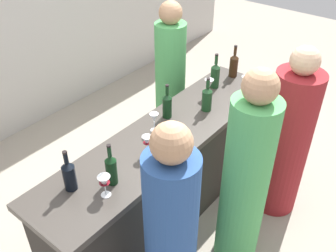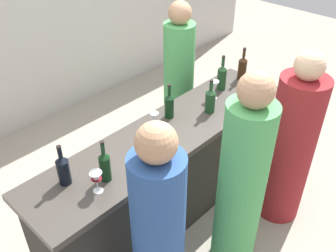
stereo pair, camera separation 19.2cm
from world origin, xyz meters
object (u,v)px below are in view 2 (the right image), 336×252
wine_bottle_center_dark_green (169,105)px  wine_glass_near_left (252,84)px  wine_bottle_rightmost_olive_green (222,77)px  wine_bottle_far_right_amber_brown (242,67)px  wine_glass_near_center (96,179)px  person_left_guest (290,147)px  person_server_behind (179,85)px  wine_bottle_second_right_olive_green (210,100)px  wine_bottle_second_left_dark_green (105,165)px  wine_glass_far_left (214,86)px  wine_glass_far_center (154,118)px  person_center_guest (158,241)px  person_right_guest (241,186)px  wine_glass_near_right (144,141)px  wine_bottle_leftmost_near_black (63,169)px

wine_bottle_center_dark_green → wine_glass_near_left: 0.81m
wine_bottle_rightmost_olive_green → wine_bottle_far_right_amber_brown: wine_bottle_rightmost_olive_green is taller
wine_glass_near_center → person_left_guest: size_ratio=0.10×
person_server_behind → wine_bottle_second_right_olive_green: bearing=-23.0°
wine_glass_near_left → person_server_behind: person_server_behind is taller
wine_bottle_second_right_olive_green → person_server_behind: bearing=61.4°
wine_bottle_far_right_amber_brown → person_left_guest: bearing=-115.8°
wine_bottle_center_dark_green → person_left_guest: (0.57, -0.81, -0.31)m
wine_bottle_center_dark_green → wine_bottle_rightmost_olive_green: 0.65m
wine_bottle_center_dark_green → wine_bottle_second_left_dark_green: bearing=-165.9°
person_left_guest → wine_glass_far_left: bearing=27.5°
wine_bottle_rightmost_olive_green → person_left_guest: person_left_guest is taller
wine_glass_far_center → person_center_guest: 0.95m
wine_bottle_second_right_olive_green → wine_bottle_center_dark_green: bearing=146.8°
wine_bottle_center_dark_green → wine_bottle_rightmost_olive_green: wine_bottle_rightmost_olive_green is taller
wine_bottle_second_right_olive_green → wine_glass_near_left: bearing=-10.5°
wine_glass_far_left → person_right_guest: 0.98m
wine_bottle_center_dark_green → wine_bottle_second_right_olive_green: bearing=-33.2°
wine_bottle_center_dark_green → wine_glass_far_center: 0.21m
wine_bottle_center_dark_green → wine_glass_near_right: wine_bottle_center_dark_green is taller
wine_glass_near_right → wine_bottle_leftmost_near_black: bearing=164.5°
person_right_guest → person_server_behind: bearing=-43.9°
person_left_guest → wine_bottle_far_right_amber_brown: bearing=-5.6°
wine_bottle_center_dark_green → wine_bottle_far_right_amber_brown: (0.94, -0.05, 0.01)m
wine_bottle_second_right_olive_green → wine_glass_near_center: (-1.20, -0.07, -0.01)m
wine_bottle_far_right_amber_brown → wine_glass_near_left: wine_bottle_far_right_amber_brown is taller
wine_glass_far_center → person_center_guest: size_ratio=0.10×
wine_bottle_leftmost_near_black → person_server_behind: bearing=17.6°
wine_bottle_second_left_dark_green → person_center_guest: person_center_guest is taller
wine_bottle_far_right_amber_brown → wine_glass_far_left: 0.46m
wine_bottle_leftmost_near_black → wine_bottle_far_right_amber_brown: size_ratio=0.95×
person_center_guest → person_right_guest: person_right_guest is taller
wine_bottle_rightmost_olive_green → wine_glass_near_right: bearing=-171.5°
wine_bottle_second_right_olive_green → person_server_behind: 0.81m
wine_bottle_rightmost_olive_green → person_left_guest: bearing=-95.6°
person_left_guest → wine_bottle_center_dark_green: bearing=55.5°
wine_bottle_rightmost_olive_green → wine_bottle_second_right_olive_green: bearing=-156.4°
wine_bottle_second_left_dark_green → wine_glass_far_left: wine_bottle_second_left_dark_green is taller
wine_glass_far_left → wine_glass_near_center: bearing=-172.8°
wine_bottle_rightmost_olive_green → person_center_guest: bearing=-155.5°
wine_bottle_second_right_olive_green → wine_glass_near_left: (0.47, -0.09, -0.01)m
person_right_guest → person_center_guest: bearing=69.2°
wine_glass_near_center → wine_glass_far_left: size_ratio=0.93×
wine_glass_far_left → person_center_guest: 1.48m
wine_glass_far_center → wine_glass_near_right: bearing=-149.1°
wine_glass_far_center → wine_bottle_far_right_amber_brown: bearing=-0.3°
wine_bottle_leftmost_near_black → wine_glass_near_center: bearing=-66.3°
wine_glass_near_right → wine_glass_far_center: wine_glass_near_right is taller
wine_bottle_far_right_amber_brown → wine_glass_far_center: 1.15m
wine_bottle_second_right_olive_green → person_server_behind: (0.37, 0.67, -0.27)m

